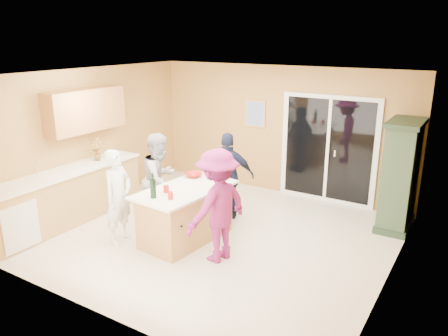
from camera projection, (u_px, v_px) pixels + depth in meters
The scene contains 22 objects.
floor at pixel (213, 234), 7.22m from camera, with size 5.50×5.50×0.00m, color silver.
ceiling at pixel (212, 75), 6.46m from camera, with size 5.50×5.00×0.10m, color white.
wall_back at pixel (279, 131), 8.88m from camera, with size 5.50×0.10×2.60m, color tan.
wall_front at pixel (89, 212), 4.81m from camera, with size 5.50×0.10×2.60m, color tan.
wall_left at pixel (90, 138), 8.22m from camera, with size 0.10×5.00×2.60m, color tan.
wall_right at pixel (396, 190), 5.47m from camera, with size 0.10×5.00×2.60m, color tan.
left_cabinet_run at pixel (60, 200), 7.46m from camera, with size 0.65×3.05×1.24m.
upper_cabinets at pixel (86, 110), 7.80m from camera, with size 0.35×1.60×0.75m, color #B68946.
sliding_door at pixel (328, 150), 8.40m from camera, with size 1.90×0.07×2.10m.
framed_picture at pixel (255, 114), 9.05m from camera, with size 0.46×0.04×0.56m.
kitchen_island at pixel (186, 216), 6.94m from camera, with size 1.06×1.73×0.87m.
green_hutch at pixel (400, 177), 7.26m from camera, with size 0.53×1.01×1.85m.
woman_white at pixel (118, 197), 6.79m from camera, with size 0.55×0.36×1.51m, color white.
woman_grey at pixel (160, 179), 7.44m from camera, with size 0.78×0.61×1.61m, color #9F9FA1.
woman_navy at pixel (228, 176), 7.69m from camera, with size 0.91×0.38×1.56m, color #181F36.
woman_magenta at pixel (218, 206), 6.22m from camera, with size 1.08×0.62×1.66m, color #962066.
serving_bowl at pixel (194, 175), 7.36m from camera, with size 0.27×0.27×0.07m, color #AE1513.
tulip_vase at pixel (96, 149), 7.99m from camera, with size 0.23×0.15×0.43m, color #B32B11.
tumbler_near at pixel (170, 196), 6.35m from camera, with size 0.08×0.08×0.11m, color #AE1513.
tumbler_far at pixel (166, 189), 6.58m from camera, with size 0.09×0.09×0.13m, color #AE1513.
wine_bottle at pixel (153, 188), 6.38m from camera, with size 0.09×0.09×0.38m.
white_plate at pixel (168, 194), 6.55m from camera, with size 0.22×0.22×0.01m, color silver.
Camera 1 is at (3.60, -5.52, 3.16)m, focal length 35.00 mm.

